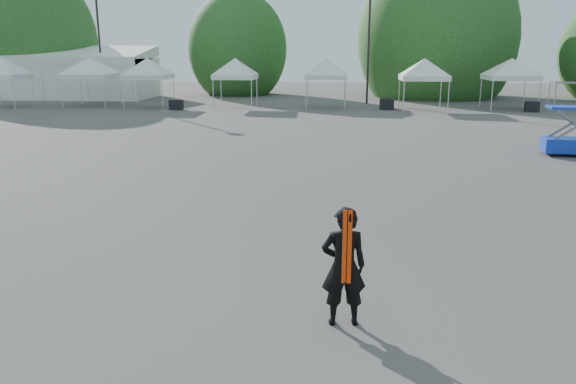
{
  "coord_description": "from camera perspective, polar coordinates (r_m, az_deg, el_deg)",
  "views": [
    {
      "loc": [
        0.75,
        -10.38,
        3.84
      ],
      "look_at": [
        -0.1,
        -0.37,
        1.3
      ],
      "focal_mm": 35.0,
      "sensor_mm": 36.0,
      "label": 1
    }
  ],
  "objects": [
    {
      "name": "man",
      "position": [
        8.02,
        5.67,
        -7.53
      ],
      "size": [
        0.69,
        0.5,
        1.76
      ],
      "rotation": [
        0.0,
        0.0,
        3.28
      ],
      "color": "black",
      "rests_on": "ground"
    },
    {
      "name": "tree_mid_w",
      "position": [
        51.13,
        -5.13,
        14.26
      ],
      "size": [
        4.16,
        4.16,
        6.33
      ],
      "color": "#382314",
      "rests_on": "ground"
    },
    {
      "name": "tent_b",
      "position": [
        42.61,
        -19.5,
        12.37
      ],
      "size": [
        4.55,
        4.55,
        3.88
      ],
      "color": "silver",
      "rests_on": "ground"
    },
    {
      "name": "crate_east",
      "position": [
        39.53,
        23.54,
        7.95
      ],
      "size": [
        0.95,
        0.8,
        0.66
      ],
      "primitive_type": "cube",
      "rotation": [
        0.0,
        0.0,
        -0.17
      ],
      "color": "black",
      "rests_on": "ground"
    },
    {
      "name": "tent_e",
      "position": [
        38.81,
        3.93,
        13.02
      ],
      "size": [
        3.95,
        3.95,
        3.88
      ],
      "color": "silver",
      "rests_on": "ground"
    },
    {
      "name": "marquee",
      "position": [
        50.8,
        -22.16,
        11.08
      ],
      "size": [
        15.0,
        6.25,
        4.23
      ],
      "color": "white",
      "rests_on": "ground"
    },
    {
      "name": "light_pole_west",
      "position": [
        48.21,
        -18.74,
        15.79
      ],
      "size": [
        0.6,
        0.25,
        10.3
      ],
      "color": "black",
      "rests_on": "ground"
    },
    {
      "name": "ground",
      "position": [
        11.09,
        0.7,
        -6.06
      ],
      "size": [
        120.0,
        120.0,
        0.0
      ],
      "primitive_type": "plane",
      "color": "#474442",
      "rests_on": "ground"
    },
    {
      "name": "crate_mid",
      "position": [
        38.34,
        9.99,
        8.79
      ],
      "size": [
        0.94,
        0.74,
        0.72
      ],
      "primitive_type": "cube",
      "rotation": [
        0.0,
        0.0,
        -0.02
      ],
      "color": "black",
      "rests_on": "ground"
    },
    {
      "name": "light_pole_east",
      "position": [
        42.47,
        8.25,
        16.33
      ],
      "size": [
        0.6,
        0.25,
        9.8
      ],
      "color": "black",
      "rests_on": "ground"
    },
    {
      "name": "tent_a",
      "position": [
        43.84,
        -27.0,
        11.68
      ],
      "size": [
        3.79,
        3.79,
        3.88
      ],
      "color": "silver",
      "rests_on": "ground"
    },
    {
      "name": "tent_c",
      "position": [
        40.06,
        -14.09,
        12.68
      ],
      "size": [
        4.07,
        4.07,
        3.88
      ],
      "color": "silver",
      "rests_on": "ground"
    },
    {
      "name": "crate_west",
      "position": [
        38.34,
        -11.29,
        8.67
      ],
      "size": [
        0.84,
        0.66,
        0.64
      ],
      "primitive_type": "cube",
      "rotation": [
        0.0,
        0.0,
        -0.02
      ],
      "color": "black",
      "rests_on": "ground"
    },
    {
      "name": "tent_f",
      "position": [
        38.27,
        13.72,
        12.65
      ],
      "size": [
        4.22,
        4.22,
        3.88
      ],
      "color": "silver",
      "rests_on": "ground"
    },
    {
      "name": "tree_mid_e",
      "position": [
        50.07,
        14.88,
        14.9
      ],
      "size": [
        5.12,
        5.12,
        7.79
      ],
      "color": "#382314",
      "rests_on": "ground"
    },
    {
      "name": "tree_far_w",
      "position": [
        55.28,
        -24.8,
        13.67
      ],
      "size": [
        4.8,
        4.8,
        7.3
      ],
      "color": "#382314",
      "rests_on": "ground"
    },
    {
      "name": "scissor_lift",
      "position": [
        23.46,
        27.2,
        6.6
      ],
      "size": [
        2.2,
        1.27,
        2.71
      ],
      "rotation": [
        0.0,
        0.0,
        -0.11
      ],
      "color": "#0C0DA4",
      "rests_on": "ground"
    },
    {
      "name": "tent_g",
      "position": [
        40.7,
        21.78,
        12.13
      ],
      "size": [
        4.46,
        4.46,
        3.88
      ],
      "color": "silver",
      "rests_on": "ground"
    },
    {
      "name": "tent_d",
      "position": [
        39.1,
        -5.4,
        13.0
      ],
      "size": [
        3.92,
        3.92,
        3.88
      ],
      "color": "silver",
      "rests_on": "ground"
    }
  ]
}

